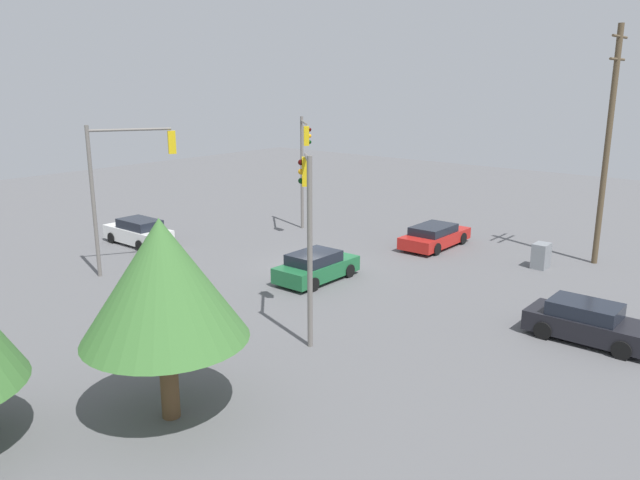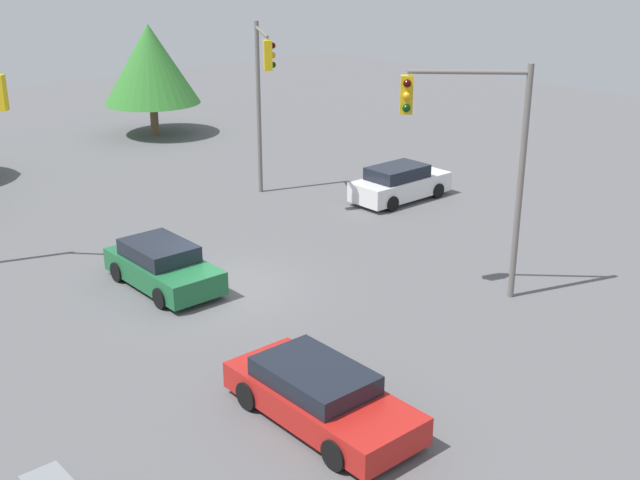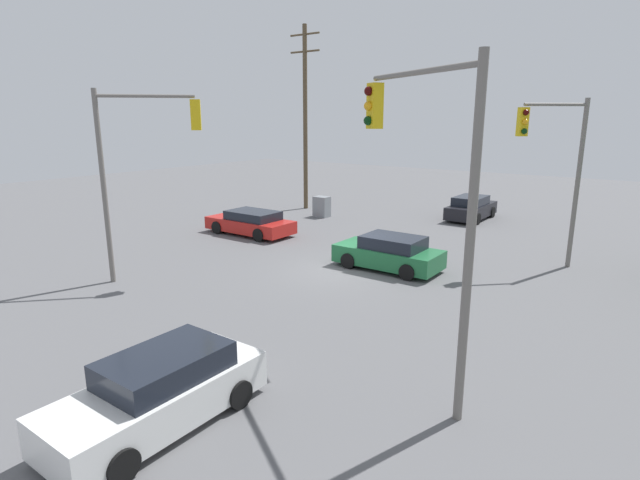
% 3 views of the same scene
% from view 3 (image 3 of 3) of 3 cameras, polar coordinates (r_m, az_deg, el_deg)
% --- Properties ---
extents(ground_plane, '(80.00, 80.00, 0.00)m').
position_cam_3_polar(ground_plane, '(19.74, 2.90, -3.47)').
color(ground_plane, '#5B5B5E').
extents(sedan_red, '(4.72, 2.05, 1.24)m').
position_cam_3_polar(sedan_red, '(25.90, -7.93, 1.98)').
color(sedan_red, red).
rests_on(sedan_red, ground_plane).
extents(sedan_green, '(4.18, 1.97, 1.36)m').
position_cam_3_polar(sedan_green, '(19.91, 7.90, -1.48)').
color(sedan_green, '#1E6638').
rests_on(sedan_green, ground_plane).
extents(sedan_white, '(1.85, 4.33, 1.44)m').
position_cam_3_polar(sedan_white, '(10.55, -17.82, -16.18)').
color(sedan_white, silver).
rests_on(sedan_white, ground_plane).
extents(sedan_dark, '(1.88, 4.22, 1.39)m').
position_cam_3_polar(sedan_dark, '(30.82, 16.88, 3.50)').
color(sedan_dark, black).
rests_on(sedan_dark, ground_plane).
extents(traffic_signal_main, '(2.61, 2.68, 6.83)m').
position_cam_3_polar(traffic_signal_main, '(18.81, -19.98, 9.24)').
color(traffic_signal_main, slate).
rests_on(traffic_signal_main, ground_plane).
extents(traffic_signal_cross, '(2.13, 2.06, 6.58)m').
position_cam_3_polar(traffic_signal_cross, '(21.25, 25.47, 8.60)').
color(traffic_signal_cross, slate).
rests_on(traffic_signal_cross, ground_plane).
extents(traffic_signal_aux, '(3.46, 2.17, 6.99)m').
position_cam_3_polar(traffic_signal_aux, '(10.42, 12.17, 7.47)').
color(traffic_signal_aux, slate).
rests_on(traffic_signal_aux, ground_plane).
extents(utility_pole_tall, '(2.20, 0.28, 11.46)m').
position_cam_3_polar(utility_pole_tall, '(32.80, -1.70, 14.09)').
color(utility_pole_tall, brown).
rests_on(utility_pole_tall, ground_plane).
extents(electrical_cabinet, '(0.90, 0.69, 1.24)m').
position_cam_3_polar(electrical_cabinet, '(30.29, 0.20, 3.83)').
color(electrical_cabinet, gray).
rests_on(electrical_cabinet, ground_plane).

